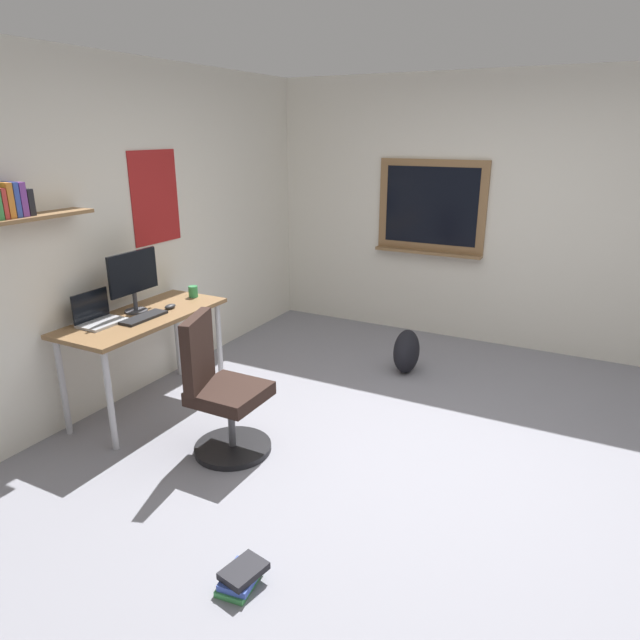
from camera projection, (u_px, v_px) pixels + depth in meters
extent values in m
plane|color=gray|center=(417.00, 456.00, 3.76)|extent=(5.20, 5.20, 0.00)
cube|color=silver|center=(127.00, 233.00, 4.43)|extent=(5.00, 0.10, 2.60)
cube|color=olive|center=(40.00, 216.00, 3.57)|extent=(0.68, 0.20, 0.02)
cube|color=#A51E1E|center=(155.00, 197.00, 4.56)|extent=(0.52, 0.01, 0.74)
cube|color=orange|center=(4.00, 200.00, 3.37)|extent=(0.04, 0.14, 0.21)
cube|color=#3851B2|center=(11.00, 200.00, 3.41)|extent=(0.03, 0.14, 0.21)
cube|color=#7A3D99|center=(17.00, 199.00, 3.45)|extent=(0.04, 0.14, 0.21)
cube|color=black|center=(25.00, 202.00, 3.49)|extent=(0.04, 0.14, 0.16)
cube|color=silver|center=(506.00, 215.00, 5.41)|extent=(0.10, 5.00, 2.60)
cube|color=olive|center=(431.00, 206.00, 5.65)|extent=(0.04, 1.10, 0.90)
cube|color=black|center=(431.00, 206.00, 5.64)|extent=(0.01, 0.94, 0.76)
cube|color=olive|center=(427.00, 252.00, 5.76)|extent=(0.12, 1.10, 0.03)
cube|color=olive|center=(143.00, 317.00, 4.21)|extent=(1.30, 0.58, 0.03)
cylinder|color=#B7B7BC|center=(110.00, 401.00, 3.73)|extent=(0.04, 0.04, 0.73)
cylinder|color=#B7B7BC|center=(219.00, 344.00, 4.73)|extent=(0.04, 0.04, 0.73)
cylinder|color=#B7B7BC|center=(63.00, 387.00, 3.94)|extent=(0.04, 0.04, 0.73)
cylinder|color=#B7B7BC|center=(177.00, 335.00, 4.93)|extent=(0.04, 0.04, 0.73)
cylinder|color=black|center=(233.00, 448.00, 3.83)|extent=(0.52, 0.52, 0.04)
cylinder|color=#4C4C51|center=(232.00, 423.00, 3.77)|extent=(0.05, 0.05, 0.34)
cube|color=black|center=(230.00, 394.00, 3.70)|extent=(0.44, 0.44, 0.09)
cube|color=black|center=(198.00, 351.00, 3.64)|extent=(0.40, 0.19, 0.48)
cube|color=#ADAFB5|center=(102.00, 323.00, 4.00)|extent=(0.31, 0.21, 0.02)
cube|color=black|center=(90.00, 306.00, 4.01)|extent=(0.31, 0.01, 0.21)
cylinder|color=#38383D|center=(136.00, 311.00, 4.27)|extent=(0.17, 0.17, 0.01)
cylinder|color=#38383D|center=(135.00, 301.00, 4.25)|extent=(0.03, 0.03, 0.14)
cube|color=black|center=(133.00, 272.00, 4.17)|extent=(0.46, 0.02, 0.31)
cube|color=black|center=(144.00, 317.00, 4.12)|extent=(0.37, 0.13, 0.02)
ellipsoid|color=#262628|center=(170.00, 306.00, 4.35)|extent=(0.10, 0.06, 0.03)
cylinder|color=#338C4C|center=(193.00, 292.00, 4.64)|extent=(0.08, 0.08, 0.09)
ellipsoid|color=black|center=(406.00, 351.00, 5.01)|extent=(0.32, 0.22, 0.40)
cube|color=#3D934C|center=(239.00, 583.00, 2.68)|extent=(0.23, 0.17, 0.03)
cube|color=#3851B2|center=(241.00, 577.00, 2.68)|extent=(0.23, 0.18, 0.03)
cube|color=black|center=(244.00, 571.00, 2.67)|extent=(0.24, 0.19, 0.04)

